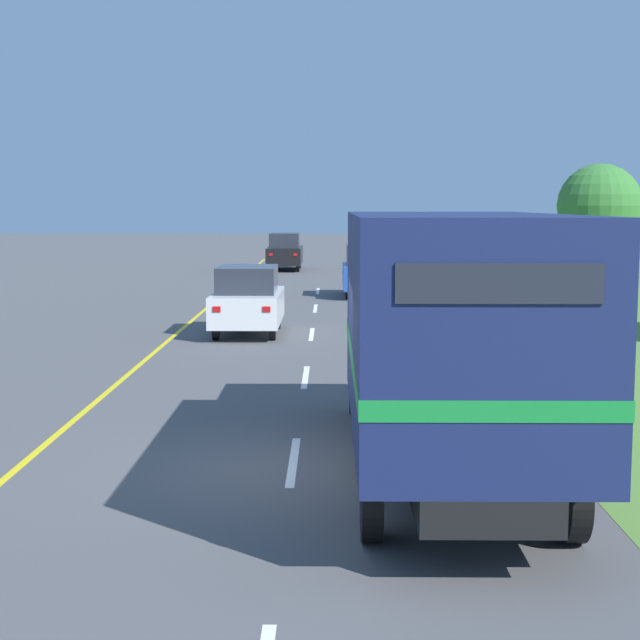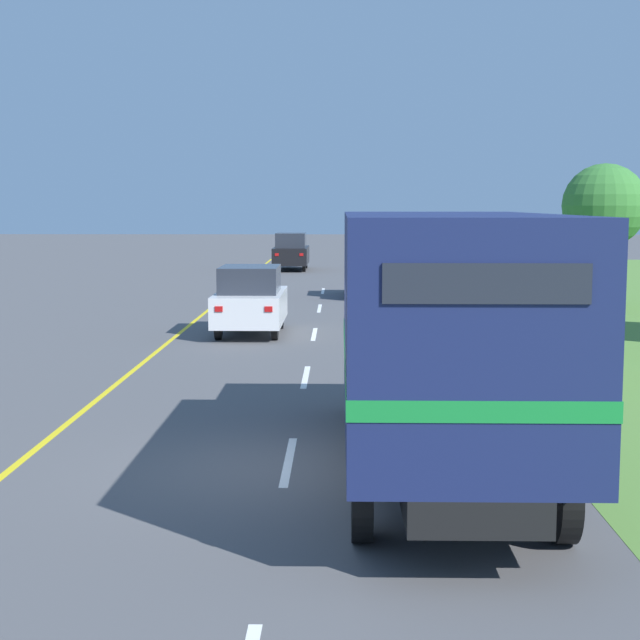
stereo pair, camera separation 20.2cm
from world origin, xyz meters
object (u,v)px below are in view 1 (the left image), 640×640
lead_car_black_ahead (285,251)px  delineator_post (583,401)px  highway_sign (566,280)px  roadside_tree_mid (599,206)px  lead_car_white (248,300)px  lead_car_blue_ahead (367,271)px  horse_trailer_truck (446,329)px

lead_car_black_ahead → delineator_post: 37.80m
highway_sign → roadside_tree_mid: size_ratio=0.61×
lead_car_white → roadside_tree_mid: 13.66m
lead_car_black_ahead → highway_sign: size_ratio=1.48×
lead_car_blue_ahead → lead_car_black_ahead: bearing=104.4°
lead_car_black_ahead → delineator_post: bearing=-80.3°
lead_car_black_ahead → lead_car_blue_ahead: bearing=-75.6°
lead_car_white → delineator_post: size_ratio=4.07×
highway_sign → delineator_post: bearing=-100.8°
lead_car_white → delineator_post: lead_car_white is taller
highway_sign → lead_car_blue_ahead: bearing=103.1°
horse_trailer_truck → lead_car_white: horse_trailer_truck is taller
highway_sign → lead_car_black_ahead: bearing=103.7°
lead_car_blue_ahead → roadside_tree_mid: roadside_tree_mid is taller
horse_trailer_truck → lead_car_white: 14.41m
lead_car_black_ahead → highway_sign: 31.87m
lead_car_black_ahead → delineator_post: lead_car_black_ahead is taller
lead_car_blue_ahead → lead_car_black_ahead: (-3.82, 14.89, 0.00)m
lead_car_black_ahead → delineator_post: (6.34, -37.27, -0.49)m
lead_car_blue_ahead → lead_car_black_ahead: size_ratio=0.87×
lead_car_white → horse_trailer_truck: bearing=-75.0°
highway_sign → roadside_tree_mid: 13.02m
highway_sign → delineator_post: 6.57m
horse_trailer_truck → highway_sign: horse_trailer_truck is taller
delineator_post → lead_car_white: bearing=118.2°
horse_trailer_truck → lead_car_blue_ahead: 24.80m
lead_car_black_ahead → roadside_tree_mid: size_ratio=0.90×
lead_car_blue_ahead → delineator_post: bearing=-83.6°
lead_car_blue_ahead → lead_car_black_ahead: 15.37m
horse_trailer_truck → lead_car_black_ahead: horse_trailer_truck is taller
lead_car_white → lead_car_black_ahead: 25.79m
horse_trailer_truck → lead_car_black_ahead: 39.87m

